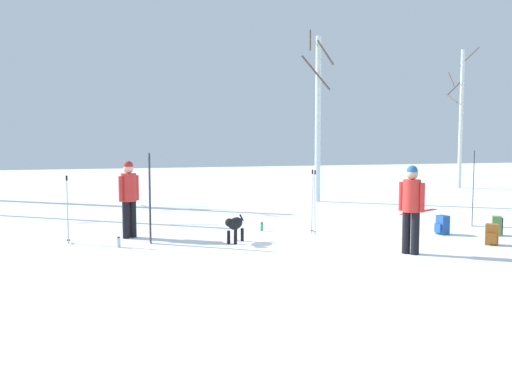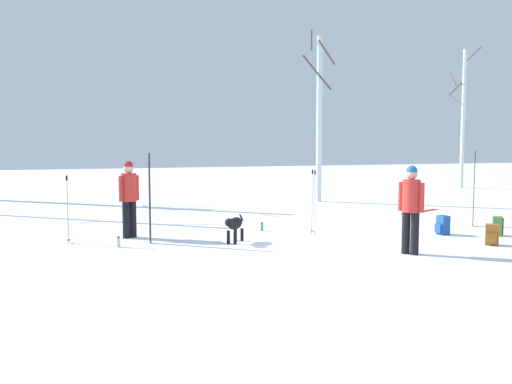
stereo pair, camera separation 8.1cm
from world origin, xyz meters
name	(u,v)px [view 1 (the left image)]	position (x,y,z in m)	size (l,w,h in m)	color
ground_plane	(317,254)	(0.00, 0.00, 0.00)	(60.00, 60.00, 0.00)	white
person_1	(411,204)	(1.75, -0.46, 0.98)	(0.36, 0.43, 1.72)	black
person_2	(129,194)	(-3.37, 2.83, 0.98)	(0.46, 0.34, 1.72)	black
dog	(235,225)	(-1.25, 1.61, 0.39)	(0.56, 0.76, 0.57)	black
ski_pair_planted_0	(473,189)	(5.08, 2.40, 0.94)	(0.16, 0.21, 1.89)	black
ski_pair_planted_1	(150,199)	(-2.99, 2.00, 0.95)	(0.03, 0.13, 1.91)	black
ski_pair_lying_0	(419,212)	(5.17, 5.15, 0.01)	(1.66, 1.03, 0.05)	red
ski_poles_0	(314,200)	(0.75, 2.20, 0.79)	(0.07, 0.27, 1.49)	#B2B2BC
ski_poles_1	(67,207)	(-4.67, 2.45, 0.77)	(0.07, 0.20, 1.44)	#B2B2BC
backpack_0	(496,226)	(4.72, 0.96, 0.21)	(0.34, 0.33, 0.44)	#4C7F3F
backpack_1	(442,225)	(3.61, 1.41, 0.21)	(0.31, 0.28, 0.44)	#1E4C99
backpack_2	(492,235)	(3.88, -0.04, 0.21)	(0.34, 0.34, 0.44)	#99591E
water_bottle_0	(262,227)	(-0.27, 2.98, 0.10)	(0.07, 0.07, 0.21)	green
water_bottle_1	(119,242)	(-3.67, 1.71, 0.10)	(0.07, 0.07, 0.22)	silver
birch_tree_3	(318,115)	(3.26, 8.56, 2.91)	(1.16, 1.09, 5.79)	silver
birch_tree_4	(461,116)	(10.92, 11.87, 3.03)	(1.24, 1.07, 5.89)	silver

